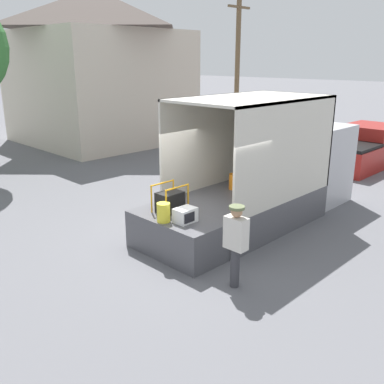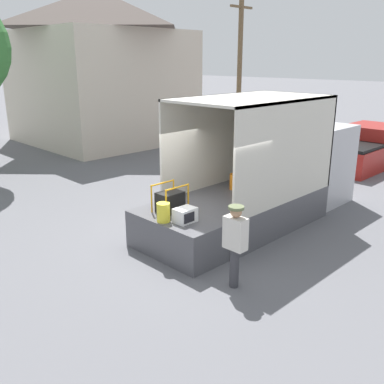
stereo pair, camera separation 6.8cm
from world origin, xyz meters
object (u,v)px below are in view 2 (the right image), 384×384
object	(u,v)px
utility_pole	(240,64)
box_truck	(280,178)
orange_bucket	(163,212)
pickup_truck_red	(366,149)
worker_person	(235,239)
microwave	(185,215)
portable_generator	(171,201)

from	to	relation	value
utility_pole	box_truck	bearing A→B (deg)	-135.75
orange_bucket	pickup_truck_red	bearing A→B (deg)	3.62
worker_person	utility_pole	size ratio (longest dim) A/B	0.22
box_truck	utility_pole	size ratio (longest dim) A/B	0.78
microwave	utility_pole	size ratio (longest dim) A/B	0.06
microwave	orange_bucket	distance (m)	0.47
portable_generator	orange_bucket	xyz separation A→B (m)	(-0.54, -0.37, -0.03)
utility_pole	worker_person	bearing A→B (deg)	-140.78
portable_generator	utility_pole	world-z (taller)	utility_pole
orange_bucket	pickup_truck_red	world-z (taller)	pickup_truck_red
pickup_truck_red	worker_person	bearing A→B (deg)	-167.30
worker_person	portable_generator	bearing A→B (deg)	80.17
microwave	utility_pole	distance (m)	17.58
worker_person	pickup_truck_red	world-z (taller)	worker_person
box_truck	worker_person	distance (m)	4.63
microwave	worker_person	size ratio (longest dim) A/B	0.28
worker_person	utility_pole	distance (m)	18.60
microwave	pickup_truck_red	size ratio (longest dim) A/B	0.09
orange_bucket	utility_pole	world-z (taller)	utility_pole
orange_bucket	utility_pole	distance (m)	17.62
microwave	orange_bucket	xyz separation A→B (m)	(-0.31, 0.35, 0.05)
portable_generator	pickup_truck_red	distance (m)	11.12
microwave	orange_bucket	world-z (taller)	orange_bucket
utility_pole	portable_generator	bearing A→B (deg)	-145.84
box_truck	microwave	world-z (taller)	box_truck
pickup_truck_red	utility_pole	world-z (taller)	utility_pole
portable_generator	pickup_truck_red	size ratio (longest dim) A/B	0.14
pickup_truck_red	orange_bucket	bearing A→B (deg)	-176.38
orange_bucket	utility_pole	size ratio (longest dim) A/B	0.05
box_truck	worker_person	world-z (taller)	box_truck
worker_person	microwave	bearing A→B (deg)	84.28
portable_generator	orange_bucket	world-z (taller)	portable_generator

